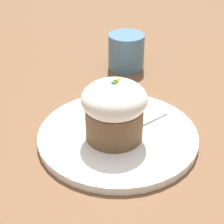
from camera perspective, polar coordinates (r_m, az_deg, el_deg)
ground_plane at (r=0.60m, az=0.89°, el=-4.08°), size 4.00×4.00×0.00m
dessert_plate at (r=0.60m, az=0.90°, el=-3.61°), size 0.25×0.25×0.01m
carrot_cake at (r=0.56m, az=0.00°, el=0.50°), size 0.10×0.10×0.10m
spoon at (r=0.60m, az=2.96°, el=-2.49°), size 0.11×0.06×0.01m
coffee_cup at (r=0.82m, az=2.25°, el=9.26°), size 0.11×0.08×0.08m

